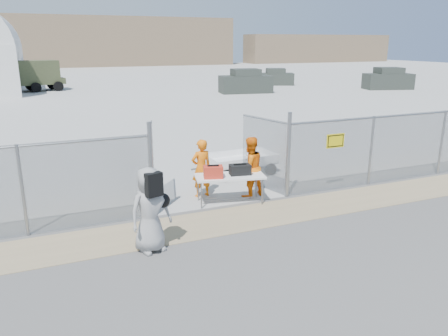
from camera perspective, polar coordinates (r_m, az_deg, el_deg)
name	(u,v)px	position (r m, az deg, el deg)	size (l,w,h in m)	color
ground	(256,234)	(10.50, 4.26, -8.59)	(160.00, 160.00, 0.00)	#494747
tarmac_inside	(83,84)	(50.86, -17.95, 10.41)	(160.00, 80.00, 0.01)	#AAAAA8
dirt_strip	(239,219)	(11.32, 1.96, -6.62)	(44.00, 1.60, 0.01)	#9D8964
distant_hills	(90,42)	(86.99, -17.13, 15.51)	(140.00, 6.00, 9.00)	#7F684F
chain_link_fence	(224,168)	(11.83, 0.00, 0.00)	(40.00, 0.20, 2.20)	gray
folding_table	(230,189)	(12.27, 0.76, -2.79)	(1.92, 0.80, 0.82)	white
orange_bag	(213,172)	(11.90, -1.42, -0.51)	(0.52, 0.35, 0.32)	red
black_duffel	(240,170)	(12.20, 2.10, -0.21)	(0.58, 0.34, 0.28)	black
security_worker_left	(201,168)	(12.68, -2.98, -0.04)	(0.63, 0.41, 1.72)	orange
security_worker_right	(250,167)	(12.69, 3.38, 0.12)	(0.87, 0.68, 1.78)	orange
visitor	(150,210)	(9.48, -9.64, -5.41)	(0.92, 0.60, 1.88)	gray
utility_trailer	(240,163)	(15.08, 2.15, 0.66)	(3.03, 1.56, 0.73)	white
military_truck	(30,76)	(44.44, -24.02, 10.89)	(5.82, 2.15, 2.77)	#41472A
parked_vehicle_near	(246,81)	(39.68, 2.83, 11.25)	(4.56, 2.06, 2.06)	#323832
parked_vehicle_mid	(275,77)	(47.38, 6.73, 11.73)	(3.75, 1.70, 1.70)	#323832
parked_vehicle_far	(388,79)	(45.67, 20.65, 10.87)	(4.46, 2.02, 2.02)	#323832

